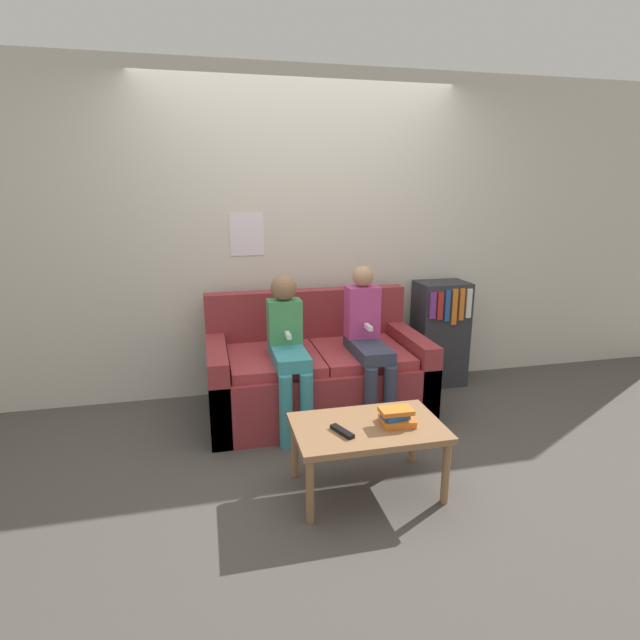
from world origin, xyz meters
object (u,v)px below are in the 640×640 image
object	(u,v)px
coffee_table	(368,433)
tv_remote	(342,431)
couch	(316,374)
bookshelf	(440,333)
person_right	(368,338)
person_left	(288,344)

from	to	relation	value
coffee_table	tv_remote	bearing A→B (deg)	-160.20
couch	bookshelf	xyz separation A→B (m)	(1.19, 0.33, 0.16)
coffee_table	couch	bearing A→B (deg)	92.76
coffee_table	person_right	xyz separation A→B (m)	(0.29, 0.88, 0.28)
coffee_table	bookshelf	distance (m)	1.82
coffee_table	person_right	distance (m)	0.97
person_left	couch	bearing A→B (deg)	40.58
coffee_table	bookshelf	xyz separation A→B (m)	(1.13, 1.42, 0.11)
coffee_table	tv_remote	world-z (taller)	tv_remote
tv_remote	bookshelf	world-z (taller)	bookshelf
couch	coffee_table	size ratio (longest dim) A/B	1.93
person_left	person_right	bearing A→B (deg)	-0.02
person_left	tv_remote	world-z (taller)	person_left
coffee_table	tv_remote	size ratio (longest dim) A/B	4.86
couch	tv_remote	world-z (taller)	couch
tv_remote	coffee_table	bearing A→B (deg)	-2.83
coffee_table	tv_remote	distance (m)	0.19
couch	bookshelf	distance (m)	1.24
tv_remote	bookshelf	xyz separation A→B (m)	(1.30, 1.48, 0.05)
person_left	bookshelf	size ratio (longest dim) A/B	1.20
couch	person_left	bearing A→B (deg)	-139.42
person_left	tv_remote	xyz separation A→B (m)	(0.13, -0.94, -0.22)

